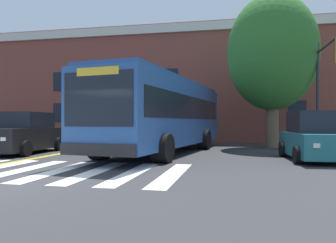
% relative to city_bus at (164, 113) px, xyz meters
% --- Properties ---
extents(crosswalk, '(9.32, 4.13, 0.01)m').
position_rel_city_bus_xyz_m(crosswalk, '(-2.92, -5.85, -1.78)').
color(crosswalk, white).
rests_on(crosswalk, ground).
extents(lane_line_yellow_inner, '(0.12, 36.00, 0.01)m').
position_rel_city_bus_xyz_m(lane_line_yellow_inner, '(-4.46, 8.15, -1.78)').
color(lane_line_yellow_inner, gold).
rests_on(lane_line_yellow_inner, ground).
extents(lane_line_yellow_outer, '(0.12, 36.00, 0.01)m').
position_rel_city_bus_xyz_m(lane_line_yellow_outer, '(-4.30, 8.15, -1.78)').
color(lane_line_yellow_outer, gold).
rests_on(lane_line_yellow_outer, ground).
extents(city_bus, '(4.19, 11.34, 3.25)m').
position_rel_city_bus_xyz_m(city_bus, '(0.00, 0.00, 0.00)').
color(city_bus, '#2D5699').
rests_on(city_bus, ground).
extents(car_black_near_lane, '(2.26, 4.62, 1.83)m').
position_rel_city_bus_xyz_m(car_black_near_lane, '(-6.07, -1.31, -0.95)').
color(car_black_near_lane, black).
rests_on(car_black_near_lane, ground).
extents(car_teal_far_lane, '(2.23, 3.85, 1.77)m').
position_rel_city_bus_xyz_m(car_teal_far_lane, '(5.99, -1.72, -0.97)').
color(car_teal_far_lane, '#236B70').
rests_on(car_teal_far_lane, ground).
extents(car_red_behind_bus, '(2.10, 4.24, 1.87)m').
position_rel_city_bus_xyz_m(car_red_behind_bus, '(-1.37, 10.29, -0.92)').
color(car_red_behind_bus, '#AD1E1E').
rests_on(car_red_behind_bus, ground).
extents(traffic_light_near_corner, '(0.34, 3.67, 5.28)m').
position_rel_city_bus_xyz_m(traffic_light_near_corner, '(7.15, 1.36, 1.76)').
color(traffic_light_near_corner, '#28282D').
rests_on(traffic_light_near_corner, ground).
extents(street_tree_curbside_large, '(6.56, 6.53, 8.32)m').
position_rel_city_bus_xyz_m(street_tree_curbside_large, '(5.12, 4.08, 3.35)').
color(street_tree_curbside_large, brown).
rests_on(street_tree_curbside_large, ground).
extents(building_facade, '(31.72, 6.39, 8.39)m').
position_rel_city_bus_xyz_m(building_facade, '(-5.54, 11.33, 2.42)').
color(building_facade, brown).
rests_on(building_facade, ground).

